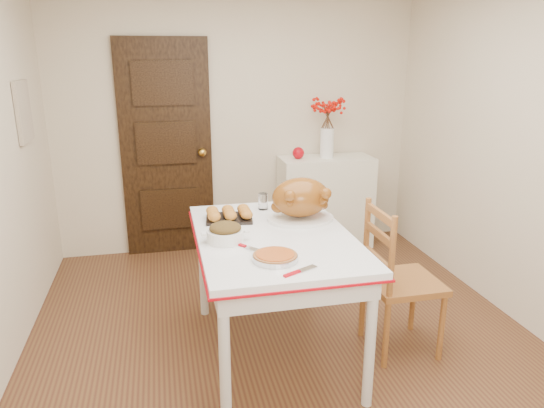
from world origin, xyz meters
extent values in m
cube|color=#472518|center=(0.00, 0.00, 0.00)|extent=(3.50, 4.00, 0.00)
cube|color=beige|center=(0.00, 2.00, 1.25)|extent=(3.50, 0.00, 2.50)
cube|color=beige|center=(0.00, -2.00, 1.25)|extent=(3.50, 0.00, 2.50)
cube|color=beige|center=(1.75, 0.00, 1.25)|extent=(0.00, 4.00, 2.50)
cube|color=black|center=(-0.70, 1.97, 1.03)|extent=(0.85, 0.06, 2.06)
cube|color=beige|center=(-1.73, 1.20, 1.50)|extent=(0.03, 0.35, 0.45)
cube|color=white|center=(0.84, 1.78, 0.46)|extent=(0.92, 0.41, 0.92)
sphere|color=#AF040F|center=(0.55, 1.78, 0.98)|extent=(0.12, 0.12, 0.12)
cylinder|color=#AD4B19|center=(-0.19, -0.42, 0.87)|extent=(0.25, 0.25, 0.05)
cylinder|color=white|center=(-0.06, 0.50, 0.90)|extent=(0.09, 0.09, 0.12)
camera|label=1|loc=(-0.76, -2.87, 1.92)|focal=33.18mm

